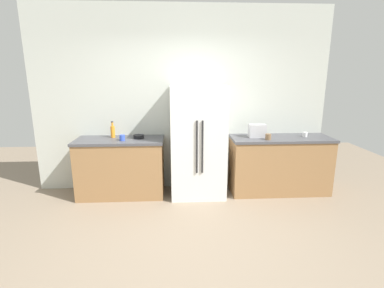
{
  "coord_description": "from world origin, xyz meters",
  "views": [
    {
      "loc": [
        -0.09,
        -2.89,
        1.89
      ],
      "look_at": [
        0.1,
        0.44,
        1.07
      ],
      "focal_mm": 27.04,
      "sensor_mm": 36.0,
      "label": 1
    }
  ],
  "objects": [
    {
      "name": "toaster",
      "position": [
        1.18,
        1.49,
        1.01
      ],
      "size": [
        0.26,
        0.15,
        0.2
      ],
      "primitive_type": "cube",
      "color": "silver",
      "rests_on": "counter_right"
    },
    {
      "name": "refrigerator",
      "position": [
        0.25,
        1.44,
        0.86
      ],
      "size": [
        0.83,
        0.67,
        1.72
      ],
      "color": "white",
      "rests_on": "ground_plane"
    },
    {
      "name": "bottle_a",
      "position": [
        -1.08,
        1.6,
        1.01
      ],
      "size": [
        0.07,
        0.07,
        0.26
      ],
      "color": "orange",
      "rests_on": "counter_left"
    },
    {
      "name": "cup_a",
      "position": [
        1.96,
        1.49,
        0.94
      ],
      "size": [
        0.07,
        0.07,
        0.07
      ],
      "primitive_type": "cylinder",
      "color": "white",
      "rests_on": "counter_right"
    },
    {
      "name": "cup_b",
      "position": [
        1.31,
        1.31,
        0.95
      ],
      "size": [
        0.09,
        0.09,
        0.09
      ],
      "primitive_type": "cylinder",
      "color": "brown",
      "rests_on": "counter_right"
    },
    {
      "name": "counter_left",
      "position": [
        -0.96,
        1.48,
        0.46
      ],
      "size": [
        1.34,
        0.61,
        0.91
      ],
      "color": "#9E7247",
      "rests_on": "ground_plane"
    },
    {
      "name": "cup_c",
      "position": [
        -0.9,
        1.38,
        0.95
      ],
      "size": [
        0.08,
        0.08,
        0.09
      ],
      "primitive_type": "cylinder",
      "color": "blue",
      "rests_on": "counter_left"
    },
    {
      "name": "counter_right",
      "position": [
        1.57,
        1.48,
        0.46
      ],
      "size": [
        1.58,
        0.61,
        0.91
      ],
      "color": "#9E7247",
      "rests_on": "ground_plane"
    },
    {
      "name": "bowl_a",
      "position": [
        -0.67,
        1.52,
        0.94
      ],
      "size": [
        0.16,
        0.16,
        0.05
      ],
      "primitive_type": "cylinder",
      "color": "black",
      "rests_on": "counter_left"
    },
    {
      "name": "ground_plane",
      "position": [
        0.0,
        0.0,
        0.0
      ],
      "size": [
        9.45,
        9.45,
        0.0
      ],
      "primitive_type": "plane",
      "color": "gray"
    },
    {
      "name": "kitchen_back_panel",
      "position": [
        0.0,
        1.83,
        1.46
      ],
      "size": [
        4.72,
        0.1,
        2.92
      ],
      "primitive_type": "cube",
      "color": "silver",
      "rests_on": "ground_plane"
    }
  ]
}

